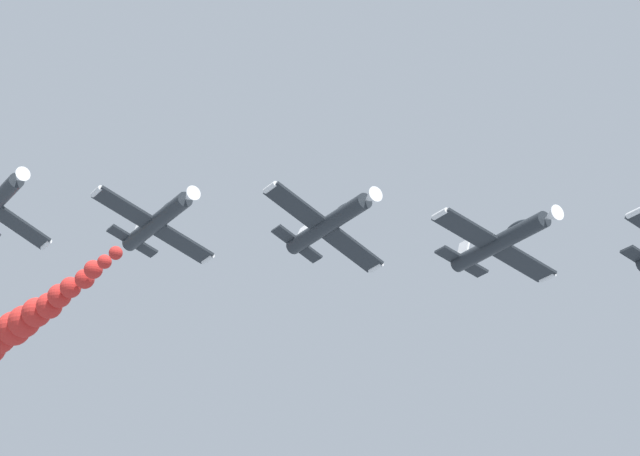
# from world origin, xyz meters

# --- Properties ---
(airplane_left_inner) EXTENTS (9.29, 10.35, 3.29)m
(airplane_left_inner) POSITION_xyz_m (-9.03, 7.87, 115.48)
(airplane_left_inner) COLOR #23282D
(airplane_right_inner) EXTENTS (8.81, 10.35, 4.38)m
(airplane_right_inner) POSITION_xyz_m (-0.04, 1.09, 117.20)
(airplane_right_inner) COLOR #23282D
(airplane_left_outer) EXTENTS (9.12, 10.35, 3.56)m
(airplane_left_outer) POSITION_xyz_m (8.40, -7.79, 118.71)
(airplane_left_outer) COLOR #23282D
(smoke_trail_left_outer) EXTENTS (6.08, 26.06, 4.98)m
(smoke_trail_left_outer) POSITION_xyz_m (10.77, -32.78, 117.08)
(smoke_trail_left_outer) COLOR red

